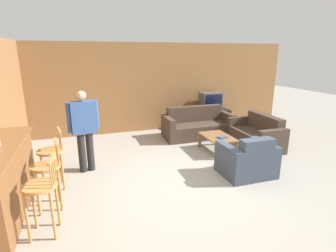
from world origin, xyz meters
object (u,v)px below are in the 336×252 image
object	(u,v)px
bar_chair_mid	(47,171)
armchair_near	(248,161)
bar_chair_near	(42,192)
couch_far	(198,126)
person_by_window	(84,127)
book_on_table	(222,137)
loveseat_right	(256,135)
tv	(211,101)
tv_unit	(210,119)
bar_chair_far	(51,156)
coffee_table	(218,138)

from	to	relation	value
bar_chair_mid	armchair_near	bearing A→B (deg)	0.65
bar_chair_near	bar_chair_mid	distance (m)	0.63
couch_far	person_by_window	distance (m)	3.40
couch_far	book_on_table	size ratio (longest dim) A/B	8.27
loveseat_right	bar_chair_near	bearing A→B (deg)	-156.63
tv	armchair_near	bearing A→B (deg)	-104.73
armchair_near	person_by_window	distance (m)	3.23
bar_chair_mid	person_by_window	bearing A→B (deg)	65.15
tv_unit	person_by_window	bearing A→B (deg)	-150.72
bar_chair_mid	couch_far	size ratio (longest dim) A/B	0.54
bar_chair_far	bar_chair_near	bearing A→B (deg)	-89.99
bar_chair_near	couch_far	xyz separation A→B (m)	(3.61, 3.22, -0.31)
book_on_table	bar_chair_far	bearing A→B (deg)	-171.24
armchair_near	coffee_table	bearing A→B (deg)	87.17
bar_chair_mid	tv_unit	size ratio (longest dim) A/B	0.86
bar_chair_mid	person_by_window	xyz separation A→B (m)	(0.56, 1.21, 0.30)
bar_chair_near	coffee_table	world-z (taller)	bar_chair_near
couch_far	armchair_near	distance (m)	2.56
tv_unit	book_on_table	size ratio (longest dim) A/B	5.21
bar_chair_near	tv_unit	world-z (taller)	bar_chair_near
bar_chair_near	person_by_window	bearing A→B (deg)	73.03
couch_far	tv	size ratio (longest dim) A/B	3.08
tv_unit	person_by_window	world-z (taller)	person_by_window
tv_unit	bar_chair_near	bearing A→B (deg)	-137.71
tv	couch_far	bearing A→B (deg)	-135.34
bar_chair_near	bar_chair_far	distance (m)	1.27
couch_far	person_by_window	size ratio (longest dim) A/B	1.20
person_by_window	coffee_table	bearing A→B (deg)	2.55
loveseat_right	bar_chair_mid	bearing A→B (deg)	-163.37
book_on_table	coffee_table	bearing A→B (deg)	103.22
armchair_near	tv_unit	world-z (taller)	armchair_near
bar_chair_near	tv	bearing A→B (deg)	42.27
book_on_table	person_by_window	world-z (taller)	person_by_window
coffee_table	tv_unit	xyz separation A→B (m)	(0.81, 2.00, -0.05)
bar_chair_far	loveseat_right	bearing A→B (deg)	9.19
bar_chair_near	coffee_table	bearing A→B (deg)	28.96
loveseat_right	tv_unit	world-z (taller)	loveseat_right
armchair_near	tv	distance (m)	3.47
bar_chair_near	person_by_window	world-z (taller)	person_by_window
person_by_window	couch_far	bearing A→B (deg)	24.36
person_by_window	tv	bearing A→B (deg)	29.24
bar_chair_far	couch_far	xyz separation A→B (m)	(3.61, 1.95, -0.31)
bar_chair_mid	tv_unit	xyz separation A→B (m)	(4.38, 3.35, -0.32)
coffee_table	tv	world-z (taller)	tv
coffee_table	person_by_window	xyz separation A→B (m)	(-3.01, -0.13, 0.58)
tv_unit	person_by_window	size ratio (longest dim) A/B	0.76
bar_chair_near	tv	distance (m)	5.92
book_on_table	tv	bearing A→B (deg)	70.27
bar_chair_near	loveseat_right	size ratio (longest dim) A/B	0.71
loveseat_right	tv_unit	bearing A→B (deg)	99.62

